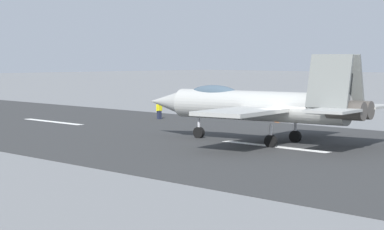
% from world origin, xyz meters
% --- Properties ---
extents(ground_plane, '(400.00, 400.00, 0.00)m').
position_xyz_m(ground_plane, '(0.00, 0.00, 0.00)').
color(ground_plane, slate).
extents(runway_strip, '(240.00, 26.00, 0.02)m').
position_xyz_m(runway_strip, '(-0.02, 0.00, 0.01)').
color(runway_strip, '#2E2F30').
rests_on(runway_strip, ground).
extents(fighter_jet, '(16.70, 13.55, 5.62)m').
position_xyz_m(fighter_jet, '(2.96, -0.88, 2.43)').
color(fighter_jet, '#A0A19D').
rests_on(fighter_jet, ground).
extents(crew_person, '(0.29, 0.70, 1.59)m').
position_xyz_m(crew_person, '(20.53, -8.24, 0.79)').
color(crew_person, '#1E2338').
rests_on(crew_person, ground).
extents(marker_cone_mid, '(0.44, 0.44, 0.55)m').
position_xyz_m(marker_cone_mid, '(11.31, -13.20, 0.28)').
color(marker_cone_mid, orange).
rests_on(marker_cone_mid, ground).
extents(marker_cone_far, '(0.44, 0.44, 0.55)m').
position_xyz_m(marker_cone_far, '(22.04, -13.20, 0.28)').
color(marker_cone_far, orange).
rests_on(marker_cone_far, ground).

